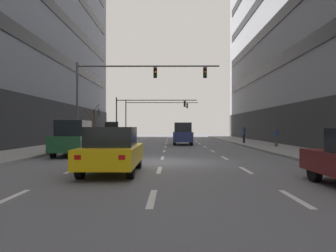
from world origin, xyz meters
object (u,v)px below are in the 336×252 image
car_driving_0 (74,138)px  pedestrian_1 (276,136)px  taxi_driving_2 (112,150)px  traffic_signal_0 (127,84)px  traffic_signal_1 (144,109)px  car_driving_1 (183,134)px  traffic_signal_2 (150,110)px  pedestrian_0 (244,133)px  street_tree_0 (94,122)px

car_driving_0 → pedestrian_1: (13.89, 6.95, -0.02)m
taxi_driving_2 → pedestrian_1: bearing=53.4°
traffic_signal_0 → traffic_signal_1: 19.13m
car_driving_1 → pedestrian_1: bearing=-35.5°
traffic_signal_2 → traffic_signal_0: bearing=-90.0°
car_driving_0 → pedestrian_1: 15.53m
traffic_signal_1 → pedestrian_1: bearing=-58.4°
taxi_driving_2 → pedestrian_0: 21.45m
traffic_signal_1 → traffic_signal_2: size_ratio=0.92×
taxi_driving_2 → street_tree_0: 26.25m
car_driving_0 → pedestrian_0: bearing=44.6°
taxi_driving_2 → traffic_signal_1: 33.80m
traffic_signal_0 → street_tree_0: size_ratio=2.78×
traffic_signal_2 → taxi_driving_2: bearing=-88.2°
taxi_driving_2 → traffic_signal_2: (-1.38, 43.14, 3.71)m
car_driving_0 → taxi_driving_2: size_ratio=0.96×
pedestrian_0 → pedestrian_1: (1.32, -5.42, -0.06)m
car_driving_1 → traffic_signal_2: 24.72m
taxi_driving_2 → pedestrian_0: size_ratio=2.80×
pedestrian_1 → traffic_signal_2: bearing=112.0°
pedestrian_1 → car_driving_1: bearing=144.5°
car_driving_0 → traffic_signal_0: traffic_signal_0 is taller
traffic_signal_0 → traffic_signal_2: bearing=90.0°
car_driving_1 → pedestrian_0: size_ratio=2.72×
car_driving_0 → car_driving_1: (6.74, 12.05, 0.02)m
taxi_driving_2 → pedestrian_1: size_ratio=2.98×
car_driving_0 → street_tree_0: bearing=99.6°
car_driving_1 → pedestrian_1: size_ratio=2.89×
traffic_signal_1 → traffic_signal_2: 9.56m
street_tree_0 → pedestrian_1: street_tree_0 is taller
street_tree_0 → pedestrian_0: (15.66, -5.94, -1.13)m
traffic_signal_1 → traffic_signal_2: bearing=88.5°
traffic_signal_0 → pedestrian_0: size_ratio=7.24×
traffic_signal_2 → pedestrian_0: traffic_signal_2 is taller
pedestrian_1 → car_driving_0: bearing=-153.4°
car_driving_1 → traffic_signal_2: traffic_signal_2 is taller
taxi_driving_2 → street_tree_0: street_tree_0 is taller
pedestrian_0 → pedestrian_1: pedestrian_0 is taller
car_driving_1 → pedestrian_0: car_driving_1 is taller
traffic_signal_1 → pedestrian_1: traffic_signal_1 is taller
car_driving_1 → pedestrian_1: car_driving_1 is taller
car_driving_0 → street_tree_0: (-3.10, 18.31, 1.16)m
traffic_signal_1 → street_tree_0: traffic_signal_1 is taller
car_driving_1 → car_driving_0: bearing=-119.2°
taxi_driving_2 → street_tree_0: size_ratio=1.08×
traffic_signal_1 → street_tree_0: bearing=-121.1°
traffic_signal_1 → car_driving_1: bearing=-71.4°
street_tree_0 → traffic_signal_1: bearing=58.9°
traffic_signal_2 → car_driving_0: bearing=-93.3°
car_driving_0 → pedestrian_0: car_driving_0 is taller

